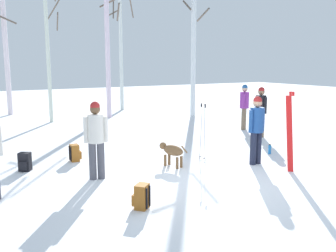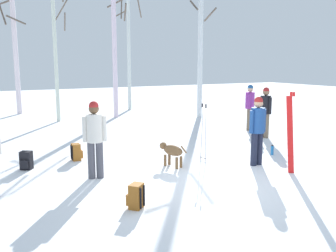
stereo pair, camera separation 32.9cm
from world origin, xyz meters
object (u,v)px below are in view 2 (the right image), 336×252
object	(u,v)px
person_4	(95,135)
birch_tree_5	(129,53)
backpack_1	(136,196)
birch_tree_3	(56,50)
dog	(172,151)
ski_poles_0	(204,131)
person_0	(265,109)
backpack_2	(26,161)
person_2	(258,126)
birch_tree_6	(201,39)
birch_tree_4	(114,39)
birch_tree_2	(15,49)
backpack_0	(76,152)
person_1	(250,104)
ski_pair_planted_0	(290,133)
water_bottle_0	(272,150)

from	to	relation	value
person_4	birch_tree_5	world-z (taller)	birch_tree_5
backpack_1	birch_tree_3	xyz separation A→B (m)	(0.85, 10.53, 2.85)
dog	birch_tree_5	distance (m)	11.63
ski_poles_0	backpack_1	distance (m)	3.58
ski_poles_0	person_0	bearing A→B (deg)	23.79
person_4	backpack_2	size ratio (longest dim) A/B	3.90
person_2	backpack_1	bearing A→B (deg)	-162.85
birch_tree_6	birch_tree_5	bearing A→B (deg)	114.98
birch_tree_4	birch_tree_5	xyz separation A→B (m)	(1.63, 2.33, -0.54)
backpack_2	birch_tree_2	xyz separation A→B (m)	(0.96, 10.44, 2.96)
dog	backpack_0	world-z (taller)	dog
person_1	ski_pair_planted_0	xyz separation A→B (m)	(-2.84, -4.75, -0.04)
person_1	person_2	world-z (taller)	same
birch_tree_2	birch_tree_3	xyz separation A→B (m)	(1.28, -3.34, -0.11)
birch_tree_2	birch_tree_5	xyz separation A→B (m)	(5.53, -1.01, -0.13)
backpack_2	birch_tree_6	distance (m)	10.51
backpack_1	water_bottle_0	size ratio (longest dim) A/B	1.60
water_bottle_0	backpack_2	bearing A→B (deg)	164.73
backpack_0	birch_tree_2	size ratio (longest dim) A/B	0.07
ski_pair_planted_0	birch_tree_4	world-z (taller)	birch_tree_4
person_4	ski_poles_0	bearing A→B (deg)	2.71
birch_tree_4	person_4	bearing A→B (deg)	-112.74
person_4	backpack_2	xyz separation A→B (m)	(-1.28, 1.44, -0.77)
person_1	ski_pair_planted_0	distance (m)	5.54
ski_pair_planted_0	birch_tree_4	xyz separation A→B (m)	(-0.49, 10.25, 2.65)
ski_pair_planted_0	person_1	bearing A→B (deg)	59.17
birch_tree_2	birch_tree_4	size ratio (longest dim) A/B	0.85
backpack_2	birch_tree_6	bearing A→B (deg)	32.68
person_0	person_2	size ratio (longest dim) A/B	1.00
person_4	ski_poles_0	xyz separation A→B (m)	(2.93, 0.14, -0.18)
backpack_0	birch_tree_5	size ratio (longest dim) A/B	0.08
person_0	backpack_2	world-z (taller)	person_0
water_bottle_0	birch_tree_4	xyz separation A→B (m)	(-1.37, 8.80, 3.45)
birch_tree_4	backpack_2	bearing A→B (deg)	-124.36
birch_tree_3	birch_tree_6	bearing A→B (deg)	-15.72
backpack_0	person_4	bearing A→B (deg)	-89.98
backpack_2	birch_tree_6	size ratio (longest dim) A/B	0.06
person_2	birch_tree_2	bearing A→B (deg)	108.21
person_4	person_0	bearing A→B (deg)	14.67
ski_pair_planted_0	birch_tree_4	size ratio (longest dim) A/B	0.27
backpack_1	backpack_2	size ratio (longest dim) A/B	1.00
person_1	backpack_2	xyz separation A→B (m)	(-8.19, -1.61, -0.77)
birch_tree_3	birch_tree_4	xyz separation A→B (m)	(2.61, 0.00, 0.52)
person_1	birch_tree_2	xyz separation A→B (m)	(-7.23, 8.83, 2.19)
ski_pair_planted_0	birch_tree_6	size ratio (longest dim) A/B	0.27
person_2	birch_tree_6	bearing A→B (deg)	67.08
birch_tree_3	birch_tree_2	bearing A→B (deg)	111.02
person_0	birch_tree_4	distance (m)	7.87
ski_poles_0	water_bottle_0	world-z (taller)	ski_poles_0
backpack_1	backpack_2	bearing A→B (deg)	112.06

